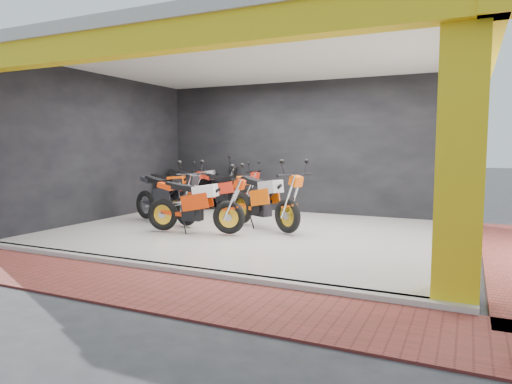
% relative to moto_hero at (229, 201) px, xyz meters
% --- Properties ---
extents(ground, '(80.00, 80.00, 0.00)m').
position_rel_moto_hero_xyz_m(ground, '(0.33, -1.35, -0.76)').
color(ground, '#2D2D30').
rests_on(ground, ground).
extents(showroom_floor, '(8.00, 6.00, 0.10)m').
position_rel_moto_hero_xyz_m(showroom_floor, '(0.33, 0.65, -0.71)').
color(showroom_floor, silver).
rests_on(showroom_floor, ground).
extents(showroom_ceiling, '(8.40, 6.40, 0.20)m').
position_rel_moto_hero_xyz_m(showroom_ceiling, '(0.33, 0.65, 2.84)').
color(showroom_ceiling, beige).
rests_on(showroom_ceiling, corner_column).
extents(back_wall, '(8.20, 0.20, 3.50)m').
position_rel_moto_hero_xyz_m(back_wall, '(0.33, 3.75, 0.99)').
color(back_wall, black).
rests_on(back_wall, ground).
extents(left_wall, '(0.20, 6.20, 3.50)m').
position_rel_moto_hero_xyz_m(left_wall, '(-3.77, 0.65, 0.99)').
color(left_wall, black).
rests_on(left_wall, ground).
extents(corner_column, '(0.50, 0.50, 3.50)m').
position_rel_moto_hero_xyz_m(corner_column, '(4.08, -2.10, 0.99)').
color(corner_column, yellow).
rests_on(corner_column, ground).
extents(header_beam_front, '(8.40, 0.30, 0.40)m').
position_rel_moto_hero_xyz_m(header_beam_front, '(0.33, -2.35, 2.54)').
color(header_beam_front, yellow).
rests_on(header_beam_front, corner_column).
extents(header_beam_right, '(0.30, 6.40, 0.40)m').
position_rel_moto_hero_xyz_m(header_beam_right, '(4.33, 0.65, 2.54)').
color(header_beam_right, yellow).
rests_on(header_beam_right, corner_column).
extents(floor_kerb, '(8.00, 0.20, 0.10)m').
position_rel_moto_hero_xyz_m(floor_kerb, '(0.33, -2.37, -0.71)').
color(floor_kerb, silver).
rests_on(floor_kerb, ground).
extents(paver_front, '(9.00, 1.40, 0.03)m').
position_rel_moto_hero_xyz_m(paver_front, '(0.33, -3.15, -0.75)').
color(paver_front, maroon).
rests_on(paver_front, ground).
extents(moto_hero, '(2.27, 1.14, 1.33)m').
position_rel_moto_hero_xyz_m(moto_hero, '(0.00, 0.00, 0.00)').
color(moto_hero, red).
rests_on(moto_hero, showroom_floor).
extents(moto_row_a, '(2.45, 1.81, 1.41)m').
position_rel_moto_hero_xyz_m(moto_row_a, '(1.00, 0.55, 0.04)').
color(moto_row_a, '#E95709').
rests_on(moto_row_a, showroom_floor).
extents(moto_row_b, '(2.38, 1.42, 1.37)m').
position_rel_moto_hero_xyz_m(moto_row_b, '(-1.28, 0.44, 0.02)').
color(moto_row_b, black).
rests_on(moto_row_b, showroom_floor).
extents(moto_row_c, '(2.22, 1.12, 1.29)m').
position_rel_moto_hero_xyz_m(moto_row_c, '(-2.50, 2.61, -0.02)').
color(moto_row_c, red).
rests_on(moto_row_c, showroom_floor).
extents(moto_row_d, '(2.16, 0.88, 1.30)m').
position_rel_moto_hero_xyz_m(moto_row_d, '(-1.04, 2.97, -0.02)').
color(moto_row_d, red).
rests_on(moto_row_d, showroom_floor).
extents(moto_row_e, '(2.50, 1.58, 1.44)m').
position_rel_moto_hero_xyz_m(moto_row_e, '(-1.99, 3.44, 0.05)').
color(moto_row_e, black).
rests_on(moto_row_e, showroom_floor).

